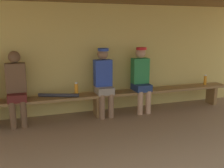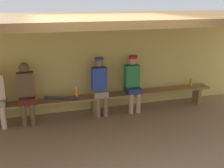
{
  "view_description": "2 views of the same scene",
  "coord_description": "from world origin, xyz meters",
  "px_view_note": "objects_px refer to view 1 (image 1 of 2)",
  "views": [
    {
      "loc": [
        -1.22,
        -3.12,
        1.72
      ],
      "look_at": [
        0.17,
        1.1,
        0.74
      ],
      "focal_mm": 40.53,
      "sensor_mm": 36.0,
      "label": 1
    },
    {
      "loc": [
        -1.18,
        -4.06,
        2.59
      ],
      "look_at": [
        0.3,
        1.06,
        0.88
      ],
      "focal_mm": 42.3,
      "sensor_mm": 36.0,
      "label": 2
    }
  ],
  "objects_px": {
    "player_middle": "(104,79)",
    "water_bottle_blue": "(205,80)",
    "player_with_sunglasses": "(16,86)",
    "player_shirtless_tan": "(141,77)",
    "baseball_bat": "(59,95)",
    "water_bottle_clear": "(76,90)",
    "bench": "(97,97)"
  },
  "relations": [
    {
      "from": "water_bottle_blue",
      "to": "player_middle",
      "type": "bearing_deg",
      "value": -179.47
    },
    {
      "from": "player_middle",
      "to": "water_bottle_blue",
      "type": "bearing_deg",
      "value": 0.53
    },
    {
      "from": "water_bottle_clear",
      "to": "water_bottle_blue",
      "type": "xyz_separation_m",
      "value": [
        2.97,
        0.06,
        -0.02
      ]
    },
    {
      "from": "bench",
      "to": "player_with_sunglasses",
      "type": "distance_m",
      "value": 1.51
    },
    {
      "from": "player_with_sunglasses",
      "to": "player_middle",
      "type": "xyz_separation_m",
      "value": [
        1.61,
        0.0,
        0.02
      ]
    },
    {
      "from": "water_bottle_clear",
      "to": "water_bottle_blue",
      "type": "height_order",
      "value": "water_bottle_clear"
    },
    {
      "from": "player_shirtless_tan",
      "to": "water_bottle_blue",
      "type": "relative_size",
      "value": 5.89
    },
    {
      "from": "bench",
      "to": "player_with_sunglasses",
      "type": "relative_size",
      "value": 4.49
    },
    {
      "from": "player_middle",
      "to": "water_bottle_blue",
      "type": "distance_m",
      "value": 2.43
    },
    {
      "from": "player_middle",
      "to": "water_bottle_clear",
      "type": "bearing_deg",
      "value": -175.96
    },
    {
      "from": "water_bottle_blue",
      "to": "baseball_bat",
      "type": "xyz_separation_m",
      "value": [
        -3.3,
        -0.03,
        -0.08
      ]
    },
    {
      "from": "bench",
      "to": "water_bottle_clear",
      "type": "distance_m",
      "value": 0.45
    },
    {
      "from": "water_bottle_clear",
      "to": "baseball_bat",
      "type": "relative_size",
      "value": 0.34
    },
    {
      "from": "player_with_sunglasses",
      "to": "baseball_bat",
      "type": "bearing_deg",
      "value": -0.24
    },
    {
      "from": "bench",
      "to": "water_bottle_clear",
      "type": "height_order",
      "value": "water_bottle_clear"
    },
    {
      "from": "player_with_sunglasses",
      "to": "water_bottle_clear",
      "type": "relative_size",
      "value": 5.09
    },
    {
      "from": "bench",
      "to": "baseball_bat",
      "type": "height_order",
      "value": "baseball_bat"
    },
    {
      "from": "player_shirtless_tan",
      "to": "player_with_sunglasses",
      "type": "relative_size",
      "value": 1.01
    },
    {
      "from": "bench",
      "to": "water_bottle_clear",
      "type": "relative_size",
      "value": 22.88
    },
    {
      "from": "player_middle",
      "to": "baseball_bat",
      "type": "distance_m",
      "value": 0.92
    },
    {
      "from": "water_bottle_clear",
      "to": "player_shirtless_tan",
      "type": "bearing_deg",
      "value": 1.65
    },
    {
      "from": "player_shirtless_tan",
      "to": "water_bottle_clear",
      "type": "distance_m",
      "value": 1.37
    },
    {
      "from": "player_shirtless_tan",
      "to": "player_middle",
      "type": "xyz_separation_m",
      "value": [
        -0.8,
        0.0,
        0.0
      ]
    },
    {
      "from": "player_with_sunglasses",
      "to": "baseball_bat",
      "type": "distance_m",
      "value": 0.76
    },
    {
      "from": "bench",
      "to": "player_shirtless_tan",
      "type": "bearing_deg",
      "value": 0.22
    },
    {
      "from": "water_bottle_blue",
      "to": "water_bottle_clear",
      "type": "bearing_deg",
      "value": -178.81
    },
    {
      "from": "bench",
      "to": "baseball_bat",
      "type": "bearing_deg",
      "value": -180.0
    },
    {
      "from": "player_with_sunglasses",
      "to": "baseball_bat",
      "type": "relative_size",
      "value": 1.75
    },
    {
      "from": "water_bottle_blue",
      "to": "player_with_sunglasses",
      "type": "bearing_deg",
      "value": -179.67
    },
    {
      "from": "player_with_sunglasses",
      "to": "player_shirtless_tan",
      "type": "bearing_deg",
      "value": 0.01
    },
    {
      "from": "player_shirtless_tan",
      "to": "water_bottle_blue",
      "type": "xyz_separation_m",
      "value": [
        1.62,
        0.02,
        -0.18
      ]
    },
    {
      "from": "water_bottle_clear",
      "to": "baseball_bat",
      "type": "height_order",
      "value": "water_bottle_clear"
    }
  ]
}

